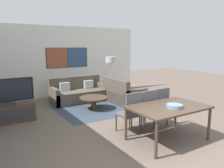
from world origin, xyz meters
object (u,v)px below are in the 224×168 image
object	(u,v)px
dining_table	(168,109)
fruit_bowl	(174,106)
sofa_main	(78,93)
dining_chair_right	(159,105)
coffee_table	(94,100)
dining_chair_left	(130,111)
television	(8,92)
dining_chair_centre	(145,108)
floor_lamp	(110,62)
sofa_side	(122,95)
tv_console	(10,113)

from	to	relation	value
dining_table	fruit_bowl	distance (m)	0.19
sofa_main	dining_chair_right	world-z (taller)	dining_chair_right
dining_table	dining_chair_right	bearing A→B (deg)	58.55
coffee_table	fruit_bowl	distance (m)	3.14
dining_chair_left	coffee_table	bearing A→B (deg)	85.66
television	dining_chair_right	size ratio (longest dim) A/B	1.31
television	dining_chair_right	distance (m)	3.96
television	dining_table	size ratio (longest dim) A/B	0.78
television	dining_chair_centre	xyz separation A→B (m)	(2.78, -2.27, -0.30)
television	coffee_table	size ratio (longest dim) A/B	1.42
dining_chair_centre	floor_lamp	world-z (taller)	floor_lamp
dining_chair_left	fruit_bowl	bearing A→B (deg)	-61.50
dining_table	fruit_bowl	bearing A→B (deg)	-87.67
coffee_table	dining_chair_right	xyz separation A→B (m)	(0.78, -2.15, 0.24)
television	dining_chair_left	world-z (taller)	television
dining_chair_centre	floor_lamp	xyz separation A→B (m)	(1.11, 3.48, 0.84)
coffee_table	dining_chair_left	bearing A→B (deg)	-94.34
fruit_bowl	sofa_main	bearing A→B (deg)	94.11
sofa_main	floor_lamp	bearing A→B (deg)	1.32
coffee_table	dining_chair_left	size ratio (longest dim) A/B	0.92
television	floor_lamp	distance (m)	4.11
dining_table	dining_chair_centre	world-z (taller)	dining_chair_centre
fruit_bowl	television	bearing A→B (deg)	131.35
dining_table	sofa_main	bearing A→B (deg)	94.18
sofa_side	dining_table	distance (m)	3.28
sofa_side	dining_chair_centre	bearing A→B (deg)	158.52
sofa_side	dining_table	bearing A→B (deg)	163.29
tv_console	dining_chair_right	world-z (taller)	dining_chair_right
coffee_table	sofa_main	bearing A→B (deg)	90.00
tv_console	dining_chair_right	bearing A→B (deg)	-34.49
coffee_table	dining_table	xyz separation A→B (m)	(0.31, -2.93, 0.39)
dining_chair_right	coffee_table	bearing A→B (deg)	109.85
sofa_main	dining_table	bearing A→B (deg)	-85.82
sofa_main	dining_chair_left	xyz separation A→B (m)	(-0.17, -3.46, 0.26)
dining_chair_left	floor_lamp	xyz separation A→B (m)	(1.59, 3.49, 0.84)
sofa_main	dining_chair_centre	bearing A→B (deg)	-84.93
sofa_main	sofa_side	size ratio (longest dim) A/B	1.30
sofa_side	fruit_bowl	bearing A→B (deg)	164.16
dining_chair_left	fruit_bowl	world-z (taller)	dining_chair_left
tv_console	dining_chair_centre	bearing A→B (deg)	-39.20
coffee_table	television	bearing A→B (deg)	178.12
tv_console	fruit_bowl	xyz separation A→B (m)	(2.79, -3.17, 0.56)
dining_chair_right	sofa_side	bearing A→B (deg)	78.81
sofa_main	dining_chair_centre	distance (m)	3.47
dining_table	dining_chair_right	world-z (taller)	dining_chair_right
coffee_table	dining_table	distance (m)	2.97
fruit_bowl	dining_table	bearing A→B (deg)	92.33
television	floor_lamp	size ratio (longest dim) A/B	0.81
dining_table	floor_lamp	xyz separation A→B (m)	(1.11, 4.22, 0.69)
television	dining_chair_left	size ratio (longest dim) A/B	1.31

